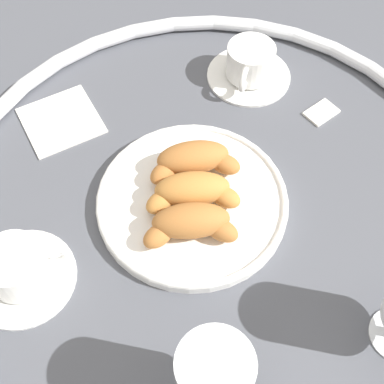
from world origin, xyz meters
The scene contains 11 objects.
ground_plane centered at (0.00, 0.00, 0.00)m, with size 2.20×2.20×0.00m, color #4C4F56.
table_chrome_rim centered at (0.00, 0.00, 0.01)m, with size 0.75×0.75×0.02m, color silver.
pastry_plate centered at (0.03, 0.00, 0.01)m, with size 0.26×0.26×0.02m.
croissant_large centered at (0.02, -0.05, 0.04)m, with size 0.14×0.06×0.04m.
croissant_small centered at (0.03, 0.00, 0.04)m, with size 0.14×0.07×0.04m.
croissant_extra centered at (0.04, 0.05, 0.04)m, with size 0.14×0.07×0.04m.
coffee_cup_near centered at (0.26, 0.07, 0.03)m, with size 0.14×0.14×0.06m.
coffee_cup_far centered at (-0.10, -0.23, 0.03)m, with size 0.14×0.14×0.06m.
juice_glass_left centered at (0.05, 0.25, 0.09)m, with size 0.08×0.08×0.14m.
sugar_packet centered at (-0.20, -0.13, 0.00)m, with size 0.05×0.03×0.01m, color white.
folded_napkin centered at (0.20, -0.18, 0.00)m, with size 0.11×0.11×0.01m, color silver.
Camera 1 is at (0.09, 0.37, 0.62)m, focal length 49.10 mm.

